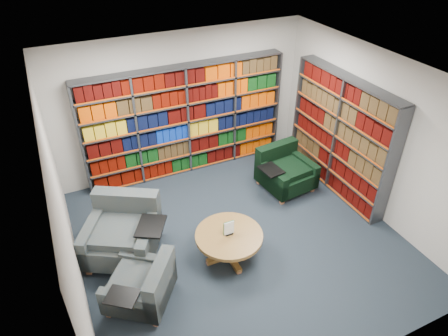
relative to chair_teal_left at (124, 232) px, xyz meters
name	(u,v)px	position (x,y,z in m)	size (l,w,h in m)	color
room_shell	(241,169)	(1.75, -0.54, 1.02)	(5.02, 5.02, 2.82)	#1A232B
bookshelf_back	(186,121)	(1.75, 1.80, 0.72)	(4.00, 0.28, 2.20)	#47494F
bookshelf_right	(340,136)	(4.09, 0.06, 0.72)	(0.28, 2.50, 2.20)	#47494F
chair_teal_left	(124,232)	(0.00, 0.00, 0.00)	(1.41, 1.41, 0.94)	#081F39
chair_green_right	(283,171)	(3.19, 0.44, -0.05)	(1.10, 0.98, 0.81)	black
chair_teal_front	(145,287)	(0.01, -1.10, -0.08)	(1.14, 1.14, 0.74)	#081F39
coffee_table	(229,239)	(1.41, -0.84, 0.01)	(1.03, 1.03, 0.73)	olive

